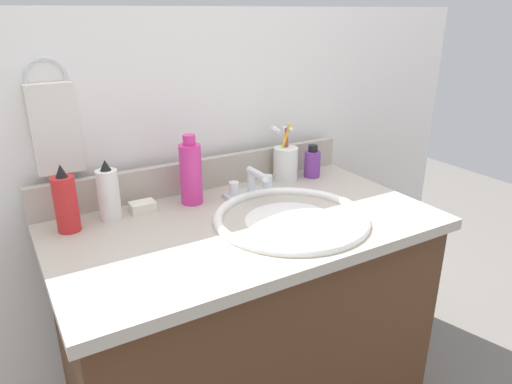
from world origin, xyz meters
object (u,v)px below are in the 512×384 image
cup_white_ceramic (285,162)px  hand_towel (55,129)px  bottle_soap_pink (191,173)px  bottle_spray_red (66,202)px  soap_bar (143,206)px  bottle_cream_purple (312,163)px  faucet (252,186)px  bottle_lotion_white (109,193)px

cup_white_ceramic → hand_towel: bearing=173.0°
hand_towel → bottle_soap_pink: 0.35m
bottle_spray_red → cup_white_ceramic: bearing=3.6°
soap_bar → bottle_cream_purple: bearing=-0.8°
bottle_cream_purple → cup_white_ceramic: size_ratio=0.58×
faucet → bottle_soap_pink: bottle_soap_pink is taller
bottle_cream_purple → bottle_soap_pink: size_ratio=0.54×
bottle_cream_purple → cup_white_ceramic: cup_white_ceramic is taller
faucet → bottle_cream_purple: (0.24, 0.04, 0.02)m
bottle_spray_red → soap_bar: size_ratio=2.58×
bottle_spray_red → bottle_cream_purple: bearing=1.5°
bottle_lotion_white → cup_white_ceramic: bearing=2.5°
faucet → bottle_soap_pink: size_ratio=0.85×
hand_towel → bottle_cream_purple: hand_towel is taller
faucet → cup_white_ceramic: size_ratio=0.91×
hand_towel → bottle_cream_purple: (0.71, -0.10, -0.18)m
hand_towel → bottle_spray_red: (-0.02, -0.12, -0.15)m
soap_bar → bottle_soap_pink: bearing=-6.2°
bottle_spray_red → bottle_lotion_white: bottle_spray_red is taller
bottle_cream_purple → cup_white_ceramic: 0.09m
bottle_cream_purple → soap_bar: bearing=179.2°
hand_towel → soap_bar: (0.17, -0.09, -0.21)m
faucet → cup_white_ceramic: cup_white_ceramic is taller
bottle_spray_red → bottle_lotion_white: bearing=9.5°
bottle_soap_pink → cup_white_ceramic: size_ratio=1.08×
hand_towel → bottle_spray_red: size_ratio=1.33×
faucet → bottle_soap_pink: 0.18m
bottle_soap_pink → soap_bar: 0.15m
faucet → bottle_lotion_white: size_ratio=1.04×
faucet → bottle_spray_red: (-0.49, 0.02, 0.04)m
bottle_soap_pink → faucet: bearing=-12.4°
bottle_soap_pink → hand_towel: bearing=161.0°
bottle_cream_purple → bottle_spray_red: 0.73m
bottle_spray_red → bottle_soap_pink: bottle_soap_pink is taller
cup_white_ceramic → bottle_soap_pink: bearing=-175.0°
bottle_spray_red → soap_bar: 0.20m
bottle_lotion_white → soap_bar: bottle_lotion_white is taller
bottle_soap_pink → cup_white_ceramic: 0.33m
hand_towel → bottle_lotion_white: size_ratio=1.43×
bottle_spray_red → bottle_lotion_white: size_ratio=1.07×
hand_towel → soap_bar: 0.28m
bottle_cream_purple → bottle_lotion_white: (-0.63, -0.00, 0.02)m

